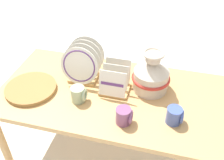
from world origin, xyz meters
The scene contains 9 objects.
ground_plane centered at (0.00, 0.00, 0.00)m, with size 14.00×14.00×0.00m, color silver.
display_table centered at (0.00, 0.00, 0.53)m, with size 1.50×0.77×0.59m.
ceramic_vase centered at (0.23, 0.11, 0.71)m, with size 0.25×0.25×0.29m.
dish_rack_round_plates centered at (-0.23, 0.10, 0.71)m, with size 0.26×0.21×0.28m.
dish_rack_square_plates centered at (0.01, 0.03, 0.65)m, with size 0.19×0.19×0.19m.
wicker_charger_stack centered at (-0.53, -0.11, 0.60)m, with size 0.34×0.34×0.03m.
mug_sage_glaze centered at (-0.18, -0.12, 0.64)m, with size 0.10×0.09×0.10m.
mug_plum_glaze centered at (0.13, -0.23, 0.64)m, with size 0.10×0.09×0.10m.
mug_cobalt_glaze centered at (0.41, -0.16, 0.64)m, with size 0.10×0.09×0.10m.
Camera 1 is at (0.33, -1.26, 1.73)m, focal length 42.00 mm.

